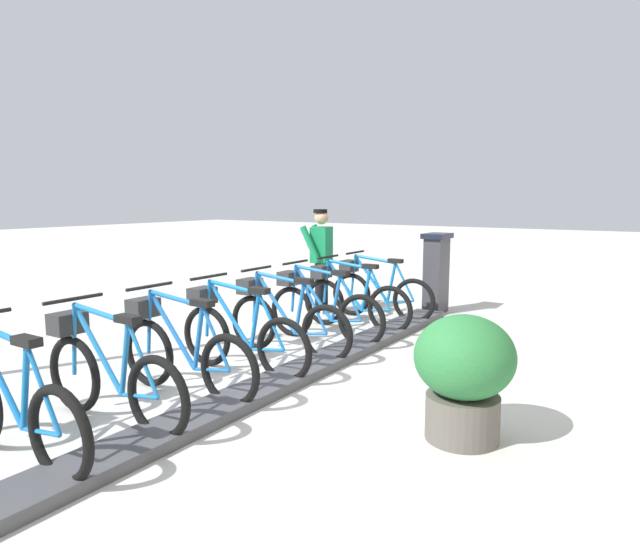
{
  "coord_description": "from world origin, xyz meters",
  "views": [
    {
      "loc": [
        -3.2,
        4.45,
        1.84
      ],
      "look_at": [
        0.5,
        -1.18,
        0.9
      ],
      "focal_mm": 30.96,
      "sensor_mm": 36.0,
      "label": 1
    }
  ],
  "objects_px": {
    "bike_docked_2": "(320,308)",
    "bike_docked_5": "(181,350)",
    "payment_kiosk": "(436,272)",
    "planter_bush": "(464,371)",
    "bike_docked_1": "(351,299)",
    "worker_near_rack": "(321,257)",
    "bike_docked_0": "(377,291)",
    "bike_docked_3": "(283,319)",
    "bike_docked_6": "(107,373)",
    "bike_docked_4": "(238,333)",
    "bike_docked_7": "(8,403)"
  },
  "relations": [
    {
      "from": "bike_docked_4",
      "to": "planter_bush",
      "type": "distance_m",
      "value": 2.54
    },
    {
      "from": "bike_docked_0",
      "to": "bike_docked_4",
      "type": "distance_m",
      "value": 3.17
    },
    {
      "from": "payment_kiosk",
      "to": "planter_bush",
      "type": "height_order",
      "value": "payment_kiosk"
    },
    {
      "from": "bike_docked_2",
      "to": "planter_bush",
      "type": "relative_size",
      "value": 1.77
    },
    {
      "from": "bike_docked_4",
      "to": "bike_docked_5",
      "type": "xyz_separation_m",
      "value": [
        0.0,
        0.79,
        0.0
      ]
    },
    {
      "from": "bike_docked_4",
      "to": "bike_docked_6",
      "type": "relative_size",
      "value": 1.0
    },
    {
      "from": "bike_docked_0",
      "to": "bike_docked_7",
      "type": "bearing_deg",
      "value": 90.0
    },
    {
      "from": "bike_docked_2",
      "to": "bike_docked_7",
      "type": "bearing_deg",
      "value": 90.0
    },
    {
      "from": "bike_docked_0",
      "to": "bike_docked_6",
      "type": "bearing_deg",
      "value": 90.0
    },
    {
      "from": "bike_docked_2",
      "to": "worker_near_rack",
      "type": "relative_size",
      "value": 1.04
    },
    {
      "from": "bike_docked_2",
      "to": "bike_docked_7",
      "type": "xyz_separation_m",
      "value": [
        0.0,
        3.96,
        0.0
      ]
    },
    {
      "from": "payment_kiosk",
      "to": "bike_docked_4",
      "type": "relative_size",
      "value": 0.74
    },
    {
      "from": "bike_docked_1",
      "to": "bike_docked_6",
      "type": "xyz_separation_m",
      "value": [
        0.0,
        3.96,
        0.0
      ]
    },
    {
      "from": "bike_docked_5",
      "to": "worker_near_rack",
      "type": "height_order",
      "value": "worker_near_rack"
    },
    {
      "from": "bike_docked_0",
      "to": "planter_bush",
      "type": "distance_m",
      "value": 4.28
    },
    {
      "from": "bike_docked_1",
      "to": "bike_docked_4",
      "type": "height_order",
      "value": "same"
    },
    {
      "from": "bike_docked_5",
      "to": "bike_docked_0",
      "type": "bearing_deg",
      "value": -90.0
    },
    {
      "from": "bike_docked_0",
      "to": "bike_docked_5",
      "type": "height_order",
      "value": "same"
    },
    {
      "from": "bike_docked_0",
      "to": "bike_docked_4",
      "type": "bearing_deg",
      "value": 90.0
    },
    {
      "from": "bike_docked_7",
      "to": "bike_docked_3",
      "type": "bearing_deg",
      "value": -90.0
    },
    {
      "from": "payment_kiosk",
      "to": "bike_docked_2",
      "type": "distance_m",
      "value": 2.59
    },
    {
      "from": "planter_bush",
      "to": "bike_docked_1",
      "type": "bearing_deg",
      "value": -46.46
    },
    {
      "from": "bike_docked_1",
      "to": "bike_docked_3",
      "type": "bearing_deg",
      "value": 90.0
    },
    {
      "from": "bike_docked_0",
      "to": "bike_docked_3",
      "type": "distance_m",
      "value": 2.37
    },
    {
      "from": "bike_docked_6",
      "to": "bike_docked_1",
      "type": "bearing_deg",
      "value": -90.0
    },
    {
      "from": "bike_docked_3",
      "to": "bike_docked_4",
      "type": "distance_m",
      "value": 0.79
    },
    {
      "from": "bike_docked_3",
      "to": "planter_bush",
      "type": "relative_size",
      "value": 1.77
    },
    {
      "from": "bike_docked_1",
      "to": "bike_docked_7",
      "type": "height_order",
      "value": "same"
    },
    {
      "from": "worker_near_rack",
      "to": "bike_docked_5",
      "type": "bearing_deg",
      "value": 104.19
    },
    {
      "from": "bike_docked_3",
      "to": "worker_near_rack",
      "type": "xyz_separation_m",
      "value": [
        0.98,
        -2.3,
        0.48
      ]
    },
    {
      "from": "bike_docked_0",
      "to": "bike_docked_6",
      "type": "distance_m",
      "value": 4.75
    },
    {
      "from": "bike_docked_5",
      "to": "bike_docked_7",
      "type": "distance_m",
      "value": 1.58
    },
    {
      "from": "bike_docked_0",
      "to": "bike_docked_1",
      "type": "relative_size",
      "value": 1.0
    },
    {
      "from": "bike_docked_0",
      "to": "bike_docked_2",
      "type": "height_order",
      "value": "same"
    },
    {
      "from": "bike_docked_0",
      "to": "bike_docked_2",
      "type": "distance_m",
      "value": 1.58
    },
    {
      "from": "payment_kiosk",
      "to": "bike_docked_6",
      "type": "relative_size",
      "value": 0.74
    },
    {
      "from": "bike_docked_2",
      "to": "worker_near_rack",
      "type": "distance_m",
      "value": 1.87
    },
    {
      "from": "bike_docked_5",
      "to": "planter_bush",
      "type": "bearing_deg",
      "value": -168.6
    },
    {
      "from": "bike_docked_3",
      "to": "bike_docked_5",
      "type": "height_order",
      "value": "same"
    },
    {
      "from": "payment_kiosk",
      "to": "bike_docked_5",
      "type": "relative_size",
      "value": 0.74
    },
    {
      "from": "bike_docked_4",
      "to": "bike_docked_5",
      "type": "relative_size",
      "value": 1.0
    },
    {
      "from": "planter_bush",
      "to": "worker_near_rack",
      "type": "bearing_deg",
      "value": -43.92
    },
    {
      "from": "bike_docked_1",
      "to": "worker_near_rack",
      "type": "relative_size",
      "value": 1.04
    },
    {
      "from": "bike_docked_3",
      "to": "planter_bush",
      "type": "height_order",
      "value": "bike_docked_3"
    },
    {
      "from": "bike_docked_2",
      "to": "bike_docked_5",
      "type": "height_order",
      "value": "same"
    },
    {
      "from": "bike_docked_0",
      "to": "payment_kiosk",
      "type": "bearing_deg",
      "value": -121.6
    },
    {
      "from": "payment_kiosk",
      "to": "bike_docked_3",
      "type": "xyz_separation_m",
      "value": [
        0.57,
        3.3,
        -0.24
      ]
    },
    {
      "from": "bike_docked_0",
      "to": "worker_near_rack",
      "type": "height_order",
      "value": "worker_near_rack"
    },
    {
      "from": "worker_near_rack",
      "to": "bike_docked_3",
      "type": "bearing_deg",
      "value": 113.1
    },
    {
      "from": "bike_docked_5",
      "to": "planter_bush",
      "type": "relative_size",
      "value": 1.77
    }
  ]
}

